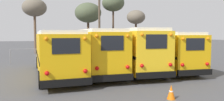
% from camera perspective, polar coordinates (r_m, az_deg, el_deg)
% --- Properties ---
extents(ground_plane, '(160.00, 160.00, 0.00)m').
position_cam_1_polar(ground_plane, '(17.23, -0.20, -5.35)').
color(ground_plane, '#4C4C4F').
extents(school_bus_0, '(2.97, 10.24, 3.09)m').
position_cam_1_polar(school_bus_0, '(15.77, -14.37, -0.21)').
color(school_bus_0, '#EAAA0F').
rests_on(school_bus_0, ground).
extents(school_bus_1, '(2.54, 10.02, 3.21)m').
position_cam_1_polar(school_bus_1, '(16.60, -4.76, 0.31)').
color(school_bus_1, '#EAAA0F').
rests_on(school_bus_1, ground).
extents(school_bus_2, '(2.93, 9.83, 3.28)m').
position_cam_1_polar(school_bus_2, '(17.19, 4.57, 0.60)').
color(school_bus_2, yellow).
rests_on(school_bus_2, ground).
extents(school_bus_3, '(2.95, 10.22, 3.03)m').
position_cam_1_polar(school_bus_3, '(18.72, 12.16, 0.40)').
color(school_bus_3, '#EAAA0F').
rests_on(school_bus_3, ground).
extents(utility_pole, '(1.80, 0.28, 9.27)m').
position_cam_1_polar(utility_pole, '(28.66, -3.34, 8.12)').
color(utility_pole, brown).
rests_on(utility_pole, ground).
extents(bare_tree_0, '(3.85, 3.85, 7.44)m').
position_cam_1_polar(bare_tree_0, '(32.36, -6.27, 9.72)').
color(bare_tree_0, '#473323').
rests_on(bare_tree_0, ground).
extents(bare_tree_1, '(2.66, 2.66, 6.35)m').
position_cam_1_polar(bare_tree_1, '(32.11, 6.28, 8.52)').
color(bare_tree_1, '#473323').
rests_on(bare_tree_1, ground).
extents(bare_tree_2, '(3.49, 3.49, 8.08)m').
position_cam_1_polar(bare_tree_2, '(34.41, -19.59, 10.40)').
color(bare_tree_2, brown).
rests_on(bare_tree_2, ground).
extents(bare_tree_3, '(3.36, 3.36, 8.81)m').
position_cam_1_polar(bare_tree_3, '(33.51, 0.31, 12.19)').
color(bare_tree_3, '#473323').
rests_on(bare_tree_3, ground).
extents(fence_line, '(16.47, 0.06, 1.42)m').
position_cam_1_polar(fence_line, '(23.83, -5.15, -0.31)').
color(fence_line, '#939399').
rests_on(fence_line, ground).
extents(traffic_cone, '(0.36, 0.36, 0.65)m').
position_cam_1_polar(traffic_cone, '(10.21, 15.19, -10.41)').
color(traffic_cone, orange).
rests_on(traffic_cone, ground).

